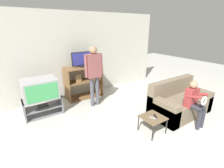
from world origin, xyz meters
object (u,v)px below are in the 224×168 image
(person_standing_adult, at_px, (94,71))
(television_main, at_px, (40,89))
(television_flat, at_px, (83,60))
(media_shelf, at_px, (84,82))
(tv_stand, at_px, (43,106))
(remote_control_white, at_px, (153,118))
(remote_control_black, at_px, (155,116))
(person_seated_child, at_px, (194,100))
(snack_table, at_px, (153,119))
(couch, at_px, (179,103))

(person_standing_adult, bearing_deg, television_main, 169.36)
(person_standing_adult, bearing_deg, television_flat, 89.64)
(television_main, xyz_separation_m, media_shelf, (1.36, 0.46, -0.20))
(television_main, bearing_deg, tv_stand, -34.04)
(tv_stand, xyz_separation_m, remote_control_white, (1.73, -2.11, 0.15))
(tv_stand, relative_size, remote_control_white, 6.32)
(remote_control_black, xyz_separation_m, person_standing_adult, (-0.46, 1.84, 0.65))
(person_seated_child, bearing_deg, snack_table, 164.51)
(tv_stand, height_order, remote_control_white, tv_stand)
(snack_table, xyz_separation_m, remote_control_white, (-0.04, -0.03, 0.05))
(media_shelf, distance_m, remote_control_black, 2.60)
(tv_stand, bearing_deg, remote_control_black, -48.98)
(remote_control_white, relative_size, couch, 0.09)
(media_shelf, height_order, remote_control_white, media_shelf)
(snack_table, distance_m, remote_control_black, 0.08)
(snack_table, bearing_deg, television_flat, 98.93)
(person_standing_adult, bearing_deg, tv_stand, 169.47)
(couch, bearing_deg, person_standing_adult, 134.79)
(media_shelf, bearing_deg, television_flat, -16.62)
(couch, bearing_deg, media_shelf, 124.79)
(television_main, height_order, person_standing_adult, person_standing_adult)
(media_shelf, bearing_deg, television_main, -161.46)
(tv_stand, bearing_deg, media_shelf, 18.77)
(remote_control_white, bearing_deg, media_shelf, 70.57)
(tv_stand, height_order, snack_table, tv_stand)
(tv_stand, xyz_separation_m, television_main, (-0.01, 0.00, 0.48))
(tv_stand, height_order, remote_control_black, tv_stand)
(television_main, xyz_separation_m, remote_control_black, (1.83, -2.10, -0.33))
(tv_stand, distance_m, person_standing_adult, 1.60)
(couch, height_order, person_seated_child, person_seated_child)
(television_main, relative_size, person_seated_child, 0.76)
(snack_table, distance_m, remote_control_white, 0.07)
(television_flat, xyz_separation_m, couch, (1.60, -2.33, -0.92))
(couch, xyz_separation_m, person_seated_child, (-0.21, -0.48, 0.32))
(media_shelf, distance_m, remote_control_white, 2.60)
(media_shelf, bearing_deg, tv_stand, -161.23)
(person_standing_adult, height_order, person_seated_child, person_standing_adult)
(remote_control_white, bearing_deg, person_seated_child, -40.92)
(television_main, distance_m, remote_control_white, 2.75)
(television_flat, bearing_deg, couch, -55.45)
(remote_control_black, height_order, person_seated_child, person_seated_child)
(media_shelf, height_order, person_standing_adult, person_standing_adult)
(remote_control_black, bearing_deg, tv_stand, 158.10)
(snack_table, height_order, couch, couch)
(couch, bearing_deg, person_seated_child, -113.02)
(television_flat, xyz_separation_m, person_standing_adult, (-0.00, -0.71, -0.19))
(remote_control_black, height_order, person_standing_adult, person_standing_adult)
(person_standing_adult, distance_m, person_seated_child, 2.56)
(television_main, bearing_deg, remote_control_white, -50.71)
(person_seated_child, bearing_deg, couch, 66.98)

